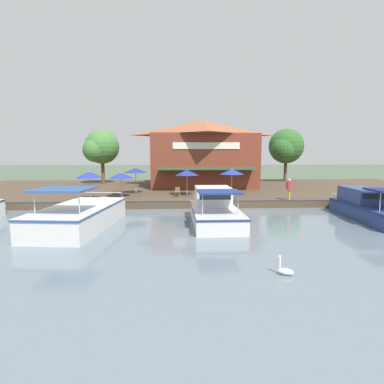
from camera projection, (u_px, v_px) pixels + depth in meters
name	position (u px, v px, depth m)	size (l,w,h in m)	color
ground_plane	(215.00, 210.00, 23.88)	(220.00, 220.00, 0.00)	#4C5B47
quay_deck	(203.00, 190.00, 34.75)	(22.00, 56.00, 0.60)	#4C3D2D
quay_edge_fender	(215.00, 201.00, 23.90)	(0.20, 50.40, 0.10)	#2D2D33
waterfront_restaurant	(202.00, 153.00, 36.32)	(11.45, 12.44, 7.84)	brown
patio_umbrella_by_entrance	(232.00, 172.00, 27.07)	(2.19, 2.19, 2.51)	#B7B7B7
patio_umbrella_mid_patio_left	(136.00, 170.00, 28.93)	(2.26, 2.26, 2.52)	#B7B7B7
patio_umbrella_near_quay_edge	(187.00, 173.00, 27.60)	(2.21, 2.21, 2.41)	#B7B7B7
patio_umbrella_back_row	(121.00, 176.00, 26.51)	(2.21, 2.21, 2.23)	#B7B7B7
patio_umbrella_mid_patio_right	(89.00, 175.00, 24.98)	(2.25, 2.25, 2.40)	#B7B7B7
cafe_chair_back_row_seat	(177.00, 191.00, 26.94)	(0.49, 0.49, 0.85)	brown
cafe_chair_under_first_umbrella	(235.00, 194.00, 25.38)	(0.51, 0.51, 0.85)	brown
cafe_chair_mid_patio	(116.00, 189.00, 28.77)	(0.49, 0.49, 0.85)	brown
person_near_entrance	(289.00, 187.00, 24.72)	(0.51, 0.51, 1.80)	gold
motorboat_second_along	(213.00, 209.00, 19.42)	(7.71, 2.87, 2.23)	silver
motorboat_mid_row	(365.00, 207.00, 20.40)	(8.33, 2.99, 2.22)	navy
motorboat_nearest_quay	(86.00, 213.00, 18.33)	(9.12, 4.20, 2.52)	silver
swan	(285.00, 271.00, 10.64)	(0.52, 0.63, 0.69)	white
tree_behind_restaurant	(286.00, 147.00, 42.31)	(5.14, 4.89, 7.42)	brown
tree_upstream_bank	(100.00, 148.00, 38.70)	(4.63, 4.41, 7.00)	brown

